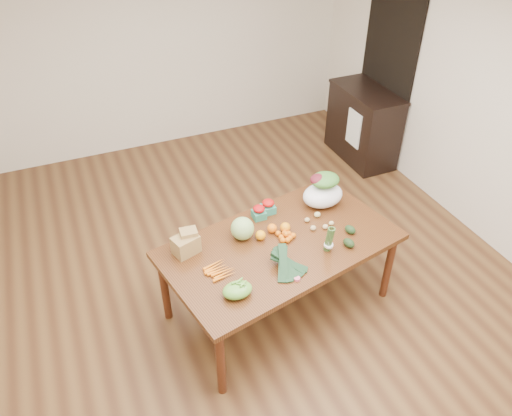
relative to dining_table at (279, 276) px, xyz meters
name	(u,v)px	position (x,y,z in m)	size (l,w,h in m)	color
floor	(252,278)	(-0.09, 0.41, -0.38)	(6.00, 6.00, 0.00)	brown
room_walls	(251,160)	(-0.09, 0.41, 0.97)	(5.02, 6.02, 2.70)	silver
dining_table	(279,276)	(0.00, 0.00, 0.00)	(1.93, 1.07, 0.75)	#552F13
doorway_dark	(386,78)	(2.39, 2.01, 0.68)	(0.02, 1.00, 2.10)	black
cabinet	(363,125)	(2.13, 1.98, 0.10)	(0.52, 1.02, 0.94)	black
dish_towel	(354,129)	(1.87, 1.81, 0.18)	(0.02, 0.28, 0.45)	white
paper_bag	(186,243)	(-0.75, 0.20, 0.47)	(0.27, 0.23, 0.19)	olive
cabbage	(242,229)	(-0.26, 0.19, 0.47)	(0.20, 0.20, 0.20)	#A5C571
strawberry_basket_a	(259,213)	(-0.03, 0.39, 0.43)	(0.11, 0.11, 0.10)	red
strawberry_basket_b	(268,207)	(0.08, 0.43, 0.43)	(0.11, 0.11, 0.10)	red
orange_a	(261,235)	(-0.13, 0.11, 0.42)	(0.09, 0.09, 0.09)	orange
orange_b	(272,228)	(-0.01, 0.16, 0.42)	(0.08, 0.08, 0.08)	orange
orange_c	(285,227)	(0.10, 0.12, 0.42)	(0.09, 0.09, 0.09)	#FF990F
mandarin_cluster	(286,235)	(0.06, 0.03, 0.41)	(0.18, 0.18, 0.08)	#DC590D
carrots	(220,270)	(-0.58, -0.12, 0.39)	(0.22, 0.22, 0.03)	orange
snap_pea_bag	(237,290)	(-0.54, -0.40, 0.43)	(0.23, 0.17, 0.10)	#61A738
kale_bunch	(289,264)	(-0.09, -0.33, 0.45)	(0.32, 0.40, 0.16)	black
asparagus_bundle	(329,239)	(0.31, -0.24, 0.50)	(0.08, 0.08, 0.25)	#527535
potato_a	(313,228)	(0.33, 0.05, 0.40)	(0.05, 0.05, 0.04)	tan
potato_b	(325,227)	(0.43, 0.02, 0.40)	(0.05, 0.04, 0.04)	tan
potato_c	(317,215)	(0.45, 0.19, 0.40)	(0.06, 0.05, 0.05)	tan
potato_d	(307,220)	(0.34, 0.17, 0.40)	(0.05, 0.04, 0.04)	tan
potato_e	(331,223)	(0.51, 0.05, 0.39)	(0.05, 0.04, 0.04)	#D3C779
avocado_a	(349,243)	(0.50, -0.26, 0.41)	(0.07, 0.11, 0.07)	black
avocado_b	(350,230)	(0.60, -0.11, 0.41)	(0.07, 0.10, 0.07)	black
salad_bag	(323,191)	(0.58, 0.34, 0.52)	(0.38, 0.28, 0.29)	white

